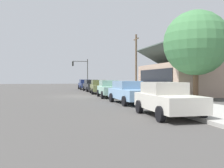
# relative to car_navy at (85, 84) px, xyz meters

# --- Properties ---
(ground_plane) EXTENTS (120.00, 120.00, 0.00)m
(ground_plane) POSITION_rel_car_navy_xyz_m (15.48, -2.62, -0.81)
(ground_plane) COLOR #4C4947
(sidewalk_curb) EXTENTS (60.00, 4.20, 0.16)m
(sidewalk_curb) POSITION_rel_car_navy_xyz_m (15.48, 2.98, -0.73)
(sidewalk_curb) COLOR #B2AFA8
(sidewalk_curb) RESTS_ON ground
(car_navy) EXTENTS (4.67, 2.02, 1.59)m
(car_navy) POSITION_rel_car_navy_xyz_m (0.00, 0.00, 0.00)
(car_navy) COLOR navy
(car_navy) RESTS_ON ground
(car_charcoal) EXTENTS (4.62, 2.09, 1.59)m
(car_charcoal) POSITION_rel_car_navy_xyz_m (5.98, 0.14, -0.00)
(car_charcoal) COLOR #2D3035
(car_charcoal) RESTS_ON ground
(car_olive) EXTENTS (4.63, 2.16, 1.59)m
(car_olive) POSITION_rel_car_navy_xyz_m (11.57, 0.21, -0.00)
(car_olive) COLOR olive
(car_olive) RESTS_ON ground
(car_seafoam) EXTENTS (4.51, 2.09, 1.59)m
(car_seafoam) POSITION_rel_car_navy_xyz_m (17.51, 0.16, -0.00)
(car_seafoam) COLOR #9ED1BC
(car_seafoam) RESTS_ON ground
(car_skyblue) EXTENTS (4.94, 2.16, 1.59)m
(car_skyblue) POSITION_rel_car_navy_xyz_m (23.49, 0.26, 0.00)
(car_skyblue) COLOR #8CB7E0
(car_skyblue) RESTS_ON ground
(car_ivory) EXTENTS (4.41, 2.10, 1.59)m
(car_ivory) POSITION_rel_car_navy_xyz_m (29.64, 0.24, -0.00)
(car_ivory) COLOR silver
(car_ivory) RESTS_ON ground
(storefront_building) EXTENTS (11.32, 7.74, 5.41)m
(storefront_building) POSITION_rel_car_navy_xyz_m (15.14, 9.36, 0.99)
(storefront_building) COLOR tan
(storefront_building) RESTS_ON ground
(shade_tree) EXTENTS (5.24, 5.24, 7.25)m
(shade_tree) POSITION_rel_car_navy_xyz_m (22.13, 6.32, 3.81)
(shade_tree) COLOR brown
(shade_tree) RESTS_ON ground
(traffic_light_main) EXTENTS (0.37, 2.79, 5.20)m
(traffic_light_main) POSITION_rel_car_navy_xyz_m (-4.53, -0.08, 2.68)
(traffic_light_main) COLOR #383833
(traffic_light_main) RESTS_ON ground
(utility_pole_wooden) EXTENTS (1.80, 0.24, 7.50)m
(utility_pole_wooden) POSITION_rel_car_navy_xyz_m (9.07, 5.58, 3.11)
(utility_pole_wooden) COLOR brown
(utility_pole_wooden) RESTS_ON ground
(fire_hydrant_red) EXTENTS (0.22, 0.22, 0.71)m
(fire_hydrant_red) POSITION_rel_car_navy_xyz_m (5.91, 1.58, -0.32)
(fire_hydrant_red) COLOR red
(fire_hydrant_red) RESTS_ON sidewalk_curb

